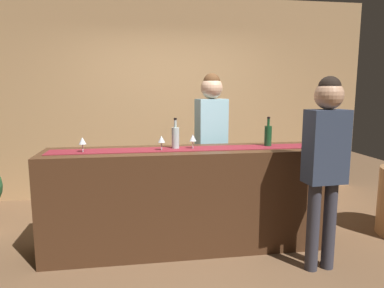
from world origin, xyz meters
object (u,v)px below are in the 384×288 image
Objects in this scene: wine_glass_near_customer at (193,138)px; bartender at (211,132)px; wine_bottle_clear at (175,137)px; wine_glass_far_end at (82,141)px; customer_sipping at (326,153)px; wine_glass_mid_counter at (161,140)px; wine_bottle_green at (268,135)px.

wine_glass_near_customer is 0.08× the size of bartender.
wine_bottle_clear is 2.10× the size of wine_glass_far_end.
wine_glass_far_end is 0.09× the size of customer_sipping.
wine_bottle_clear reaches higher than wine_glass_mid_counter.
wine_bottle_green is 0.17× the size of bartender.
customer_sipping is (2.07, -0.58, -0.07)m from wine_glass_far_end.
wine_glass_far_end is at bearing -177.35° from wine_bottle_green.
bartender is at bearing 117.89° from customer_sipping.
wine_bottle_green is at bearing 121.18° from bartender.
customer_sipping reaches higher than wine_bottle_clear.
wine_bottle_green is at bearing 0.42° from wine_bottle_clear.
wine_bottle_green is 1.10m from wine_glass_mid_counter.
wine_glass_far_end is (-0.87, -0.08, -0.01)m from wine_bottle_clear.
wine_glass_mid_counter is at bearing -171.44° from wine_glass_near_customer.
wine_glass_near_customer is 0.31m from wine_glass_mid_counter.
customer_sipping is at bearing -68.99° from wine_bottle_green.
wine_bottle_clear is 0.87m from wine_glass_far_end.
wine_bottle_green is 0.79m from wine_glass_near_customer.
bartender reaches higher than wine_glass_far_end.
wine_glass_mid_counter is at bearing -175.26° from wine_bottle_green.
wine_glass_near_customer is 1.03m from wine_glass_far_end.
wine_bottle_clear is 2.10× the size of wine_glass_near_customer.
wine_glass_near_customer is 0.09× the size of customer_sipping.
bartender reaches higher than wine_glass_mid_counter.
wine_bottle_green is 2.10× the size of wine_glass_far_end.
wine_bottle_clear is 2.10× the size of wine_glass_mid_counter.
wine_glass_mid_counter is 0.87m from bartender.
wine_glass_far_end is 2.16m from customer_sipping.
wine_glass_mid_counter is (-0.14, -0.08, -0.01)m from wine_bottle_clear.
customer_sipping reaches higher than wine_glass_near_customer.
wine_glass_near_customer is at bearing 145.51° from customer_sipping.
customer_sipping is at bearing 110.69° from bartender.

